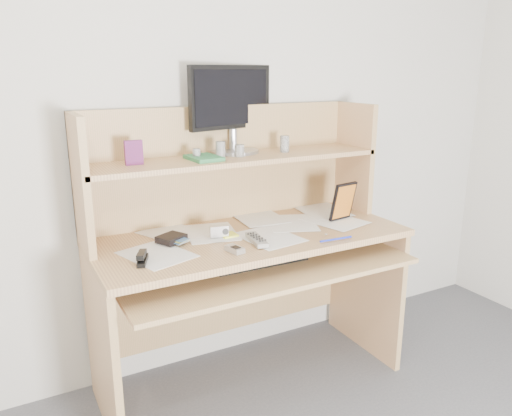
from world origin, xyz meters
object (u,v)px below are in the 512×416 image
tv_remote (257,240)px  monitor (232,107)px  desk (243,241)px  keyboard (258,259)px  game_case (343,201)px

tv_remote → monitor: bearing=88.9°
desk → monitor: bearing=78.0°
tv_remote → monitor: size_ratio=0.38×
keyboard → tv_remote: (-0.02, -0.02, 0.10)m
desk → tv_remote: 0.21m
desk → keyboard: bearing=-94.2°
keyboard → monitor: bearing=83.1°
game_case → tv_remote: bearing=179.7°
tv_remote → game_case: 0.53m
monitor → keyboard: bearing=-112.4°
keyboard → tv_remote: bearing=-127.4°
desk → monitor: monitor is taller
keyboard → tv_remote: 0.11m
keyboard → game_case: (0.50, 0.06, 0.19)m
desk → keyboard: 0.18m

